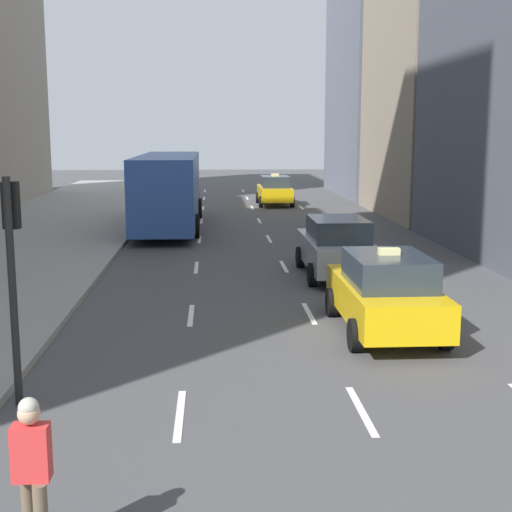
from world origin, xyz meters
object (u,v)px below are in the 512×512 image
(taxi_second, at_px, (275,190))
(sedan_black_near, at_px, (336,247))
(city_bus, at_px, (169,188))
(skateboarder, at_px, (32,474))
(traffic_light_pole, at_px, (12,254))
(taxi_lead, at_px, (385,292))

(taxi_second, bearing_deg, sedan_black_near, -90.00)
(city_bus, xyz_separation_m, skateboarder, (0.16, -25.38, -0.82))
(traffic_light_pole, bearing_deg, sedan_black_near, 55.21)
(traffic_light_pole, bearing_deg, skateboarder, -73.52)
(skateboarder, bearing_deg, traffic_light_pole, 106.48)
(sedan_black_near, xyz_separation_m, traffic_light_pole, (-6.75, -9.72, 1.51))
(taxi_second, bearing_deg, skateboarder, -98.83)
(city_bus, bearing_deg, traffic_light_pole, -93.10)
(taxi_lead, relative_size, traffic_light_pole, 1.22)
(taxi_second, height_order, traffic_light_pole, traffic_light_pole)
(city_bus, bearing_deg, taxi_lead, -72.07)
(sedan_black_near, xyz_separation_m, skateboarder, (-5.46, -14.09, 0.06))
(sedan_black_near, distance_m, city_bus, 12.63)
(city_bus, bearing_deg, sedan_black_near, -63.55)
(taxi_lead, xyz_separation_m, traffic_light_pole, (-6.75, -3.65, 1.53))
(taxi_second, height_order, city_bus, city_bus)
(taxi_second, xyz_separation_m, traffic_light_pole, (-6.75, -30.75, 1.53))
(taxi_second, distance_m, skateboarder, 35.55)
(traffic_light_pole, bearing_deg, taxi_second, 77.62)
(sedan_black_near, relative_size, traffic_light_pole, 1.27)
(taxi_lead, height_order, sedan_black_near, taxi_lead)
(taxi_lead, height_order, skateboarder, taxi_lead)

